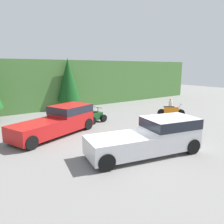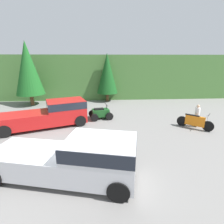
% 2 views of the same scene
% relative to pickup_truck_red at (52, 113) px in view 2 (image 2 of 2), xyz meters
% --- Properties ---
extents(ground_plane, '(80.00, 80.00, 0.00)m').
position_rel_pickup_truck_red_xyz_m(ground_plane, '(1.55, -5.04, -0.95)').
color(ground_plane, slate).
extents(hillside_backdrop, '(44.00, 6.00, 5.10)m').
position_rel_pickup_truck_red_xyz_m(hillside_backdrop, '(1.55, 10.96, 1.60)').
color(hillside_backdrop, '#477538').
rests_on(hillside_backdrop, ground_plane).
extents(tree_left, '(2.80, 2.80, 6.36)m').
position_rel_pickup_truck_red_xyz_m(tree_left, '(-3.70, 6.18, 2.79)').
color(tree_left, brown).
rests_on(tree_left, ground_plane).
extents(tree_mid_left, '(2.32, 2.32, 5.27)m').
position_rel_pickup_truck_red_xyz_m(tree_mid_left, '(4.23, 7.51, 2.15)').
color(tree_mid_left, brown).
rests_on(tree_mid_left, ground_plane).
extents(pickup_truck_red, '(6.10, 3.82, 1.80)m').
position_rel_pickup_truck_red_xyz_m(pickup_truck_red, '(0.00, 0.00, 0.00)').
color(pickup_truck_red, red).
rests_on(pickup_truck_red, ground_plane).
extents(pickup_truck_second, '(6.09, 3.23, 1.80)m').
position_rel_pickup_truck_red_xyz_m(pickup_truck_second, '(2.49, -6.03, 0.00)').
color(pickup_truck_second, silver).
rests_on(pickup_truck_second, ground_plane).
extents(dirt_bike, '(1.89, 1.64, 1.17)m').
position_rel_pickup_truck_red_xyz_m(dirt_bike, '(9.95, -1.18, -0.46)').
color(dirt_bike, black).
rests_on(dirt_bike, ground_plane).
extents(quad_atv, '(2.01, 1.62, 1.14)m').
position_rel_pickup_truck_red_xyz_m(quad_atv, '(3.45, 1.37, -0.51)').
color(quad_atv, black).
rests_on(quad_atv, ground_plane).
extents(rider_person, '(0.43, 0.43, 1.61)m').
position_rel_pickup_truck_red_xyz_m(rider_person, '(10.24, -0.84, -0.08)').
color(rider_person, brown).
rests_on(rider_person, ground_plane).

